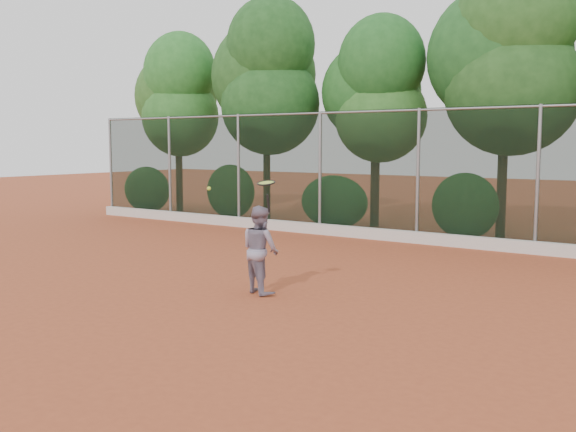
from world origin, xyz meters
The scene contains 7 objects.
ground centered at (0.00, 0.00, 0.00)m, with size 80.00×80.00×0.00m, color #A24626.
concrete_curb centered at (0.00, 6.82, 0.15)m, with size 24.00×0.20×0.30m, color silver.
tennis_player centered at (0.09, 0.03, 0.76)m, with size 0.74×0.58×1.52m, color gray.
chainlink_fence centered at (0.00, 7.00, 1.86)m, with size 24.09×0.09×3.50m.
foliage_backdrop centered at (-0.55, 8.98, 4.40)m, with size 23.70×3.63×7.55m.
tennis_racket centered at (0.35, -0.14, 1.89)m, with size 0.34×0.34×0.55m.
tennis_ball_in_flight centered at (-0.84, -0.24, 1.80)m, with size 0.07×0.07×0.07m.
Camera 1 is at (6.68, -8.73, 2.58)m, focal length 40.00 mm.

